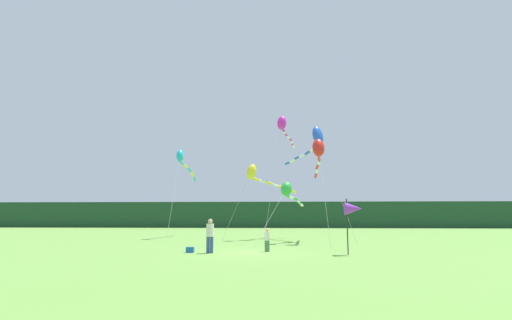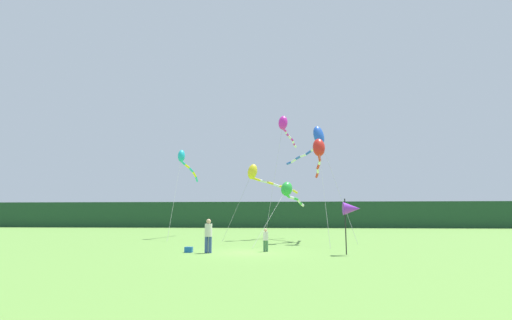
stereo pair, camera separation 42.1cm
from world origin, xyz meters
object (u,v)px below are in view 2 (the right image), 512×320
Objects in this scene: kite_green at (288,190)px; person_adult at (208,234)px; cooler_box at (189,250)px; kite_yellow at (257,175)px; banner_flag_pole at (351,209)px; kite_blue at (316,139)px; kite_cyan at (184,160)px; kite_magenta at (284,125)px; kite_red at (319,150)px; person_child at (266,239)px.

person_adult is at bearing -119.54° from kite_green.
kite_yellow is (2.99, 11.45, 5.39)m from cooler_box.
kite_green is at bearing 112.09° from banner_flag_pole.
kite_yellow is (-5.07, 0.58, -2.95)m from kite_blue.
banner_flag_pole is at bearing -48.14° from kite_cyan.
kite_magenta is 7.22m from kite_red.
kite_yellow is at bearing 145.82° from kite_red.
banner_flag_pole is at bearing -16.66° from person_child.
banner_flag_pole is 13.00m from kite_blue.
kite_blue reaches higher than kite_cyan.
kite_magenta is at bearing 73.40° from person_adult.
kite_magenta is at bearing 92.19° from kite_green.
kite_yellow reaches higher than kite_green.
kite_red is (-0.89, 8.62, 4.64)m from banner_flag_pole.
kite_magenta reaches higher than kite_cyan.
kite_red is at bearing -34.18° from kite_yellow.
person_child is 16.26m from kite_magenta.
kite_yellow reaches higher than cooler_box.
banner_flag_pole is at bearing -63.86° from kite_yellow.
kite_blue reaches higher than cooler_box.
kite_magenta reaches higher than kite_red.
kite_yellow is 5.92m from kite_magenta.
kite_blue is 12.74m from kite_cyan.
kite_blue is at bearing 52.95° from kite_green.
kite_cyan reaches higher than kite_yellow.
cooler_box is at bearing -73.31° from kite_cyan.
kite_green is at bearing -33.45° from kite_cyan.
person_child is 17.00m from kite_cyan.
kite_yellow is (-1.25, 10.62, 4.81)m from person_child.
kite_cyan is 10.07m from kite_magenta.
kite_green is (-3.31, 8.15, 1.53)m from banner_flag_pole.
banner_flag_pole reaches higher than cooler_box.
cooler_box is at bearing -111.11° from kite_magenta.
banner_flag_pole is at bearing -67.91° from kite_green.
kite_yellow is 6.23m from kite_red.
cooler_box is 0.14× the size of banner_flag_pole.
kite_green reaches higher than person_child.
kite_magenta is at bearing 114.67° from kite_red.
kite_magenta is (2.35, 2.39, 4.88)m from kite_yellow.
kite_yellow is (-2.59, 3.86, 1.63)m from kite_green.
kite_green is (4.44, 7.83, 2.88)m from person_adult.
kite_cyan is 13.62m from kite_red.
person_child is 7.59m from kite_green.
kite_green reaches higher than banner_flag_pole.
cooler_box is (-1.14, 0.25, -0.88)m from person_adult.
kite_magenta is (5.34, 13.84, 10.26)m from cooler_box.
kite_red is (12.22, -6.01, -0.24)m from kite_cyan.
kite_blue reaches higher than kite_yellow.
kite_cyan is 1.16× the size of kite_red.
kite_yellow is (-5.90, 12.02, 3.16)m from banner_flag_pole.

